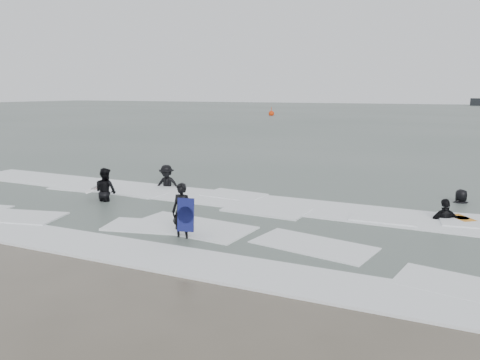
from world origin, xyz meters
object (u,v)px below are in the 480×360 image
at_px(buoy, 271,114).
at_px(surfer_centre, 182,240).
at_px(surfer_right_far, 460,204).
at_px(surfer_right_near, 445,221).
at_px(surfer_wading, 106,202).
at_px(surfer_breaker, 167,188).

bearing_deg(buoy, surfer_centre, -70.55).
bearing_deg(surfer_right_far, surfer_right_near, 59.84).
distance_m(surfer_centre, surfer_wading, 6.04).
distance_m(surfer_right_far, buoy, 66.34).
height_order(surfer_right_far, buoy, buoy).
bearing_deg(buoy, surfer_breaker, -72.66).
bearing_deg(surfer_centre, surfer_breaker, 126.44).
distance_m(surfer_wading, buoy, 66.75).
xyz_separation_m(surfer_breaker, surfer_right_near, (11.55, -0.52, 0.00)).
distance_m(surfer_centre, surfer_breaker, 7.63).
relative_size(surfer_wading, buoy, 1.16).
xyz_separation_m(surfer_centre, buoy, (-23.67, 67.02, 0.42)).
height_order(surfer_right_near, surfer_right_far, surfer_right_near).
height_order(surfer_wading, surfer_right_far, surfer_wading).
bearing_deg(surfer_centre, buoy, 108.43).
height_order(surfer_centre, surfer_breaker, surfer_breaker).
bearing_deg(surfer_right_near, surfer_breaker, -29.21).
relative_size(surfer_wading, surfer_right_far, 1.10).
xyz_separation_m(surfer_centre, surfer_right_far, (7.37, 8.40, 0.00)).
height_order(surfer_centre, buoy, buoy).
relative_size(surfer_centre, surfer_right_near, 0.90).
height_order(surfer_centre, surfer_right_far, surfer_right_far).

